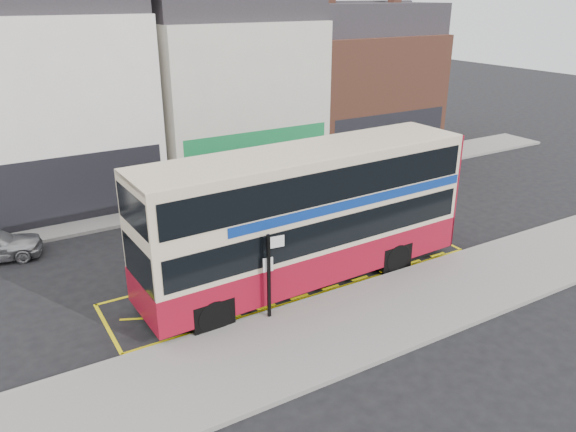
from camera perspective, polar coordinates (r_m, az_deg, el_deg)
ground at (r=20.01m, az=3.21°, el=-7.79°), size 120.00×120.00×0.00m
pavement at (r=18.40m, az=7.28°, el=-10.56°), size 40.00×4.00×0.15m
kerb at (r=19.71m, az=3.83°, el=-8.05°), size 40.00×0.15×0.15m
far_pavement at (r=28.91m, az=-9.04°, el=1.69°), size 50.00×3.00×0.15m
road_markings at (r=21.19m, az=0.79°, el=-5.96°), size 14.00×3.40×0.01m
terrace_left at (r=30.01m, az=-22.61°, el=11.43°), size 8.00×8.01×11.80m
terrace_green_shop at (r=32.60m, az=-6.48°, el=13.16°), size 9.00×8.01×11.30m
terrace_right at (r=37.28m, az=6.56°, el=13.45°), size 9.00×8.01×10.30m
double_decker_bus at (r=19.81m, az=1.98°, el=0.21°), size 12.40×3.23×4.92m
bus_stop_post at (r=17.57m, az=-1.79°, el=-5.25°), size 0.70×0.17×2.87m
car_grey at (r=27.19m, az=-6.30°, el=1.98°), size 4.61×2.40×1.45m
car_white at (r=31.94m, az=7.86°, el=4.77°), size 4.49×1.91×1.29m
street_tree_right at (r=30.42m, az=-3.86°, el=10.74°), size 2.77×2.77×5.98m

